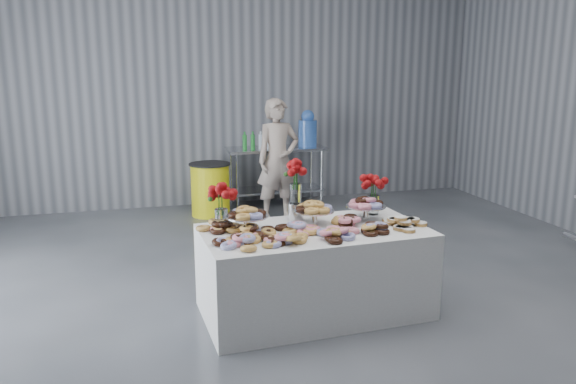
{
  "coord_description": "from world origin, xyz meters",
  "views": [
    {
      "loc": [
        -1.45,
        -4.06,
        2.11
      ],
      "look_at": [
        -0.1,
        0.76,
        0.98
      ],
      "focal_mm": 35.0,
      "sensor_mm": 36.0,
      "label": 1
    }
  ],
  "objects_px": {
    "water_jug": "(308,130)",
    "person": "(278,160)",
    "display_table": "(314,271)",
    "prep_table": "(276,166)",
    "trash_barrel": "(210,189)"
  },
  "relations": [
    {
      "from": "water_jug",
      "to": "person",
      "type": "height_order",
      "value": "person"
    },
    {
      "from": "water_jug",
      "to": "display_table",
      "type": "bearing_deg",
      "value": -106.77
    },
    {
      "from": "prep_table",
      "to": "person",
      "type": "distance_m",
      "value": 0.84
    },
    {
      "from": "prep_table",
      "to": "display_table",
      "type": "bearing_deg",
      "value": -99.66
    },
    {
      "from": "display_table",
      "to": "person",
      "type": "distance_m",
      "value": 3.09
    },
    {
      "from": "water_jug",
      "to": "trash_barrel",
      "type": "height_order",
      "value": "water_jug"
    },
    {
      "from": "prep_table",
      "to": "trash_barrel",
      "type": "relative_size",
      "value": 1.99
    },
    {
      "from": "display_table",
      "to": "prep_table",
      "type": "relative_size",
      "value": 1.27
    },
    {
      "from": "prep_table",
      "to": "person",
      "type": "relative_size",
      "value": 0.89
    },
    {
      "from": "display_table",
      "to": "person",
      "type": "height_order",
      "value": "person"
    },
    {
      "from": "prep_table",
      "to": "trash_barrel",
      "type": "xyz_separation_m",
      "value": [
        -1.05,
        -0.3,
        -0.24
      ]
    },
    {
      "from": "person",
      "to": "display_table",
      "type": "bearing_deg",
      "value": -107.3
    },
    {
      "from": "water_jug",
      "to": "prep_table",
      "type": "bearing_deg",
      "value": 180.0
    },
    {
      "from": "water_jug",
      "to": "trash_barrel",
      "type": "bearing_deg",
      "value": -168.95
    },
    {
      "from": "person",
      "to": "water_jug",
      "type": "bearing_deg",
      "value": 41.07
    }
  ]
}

